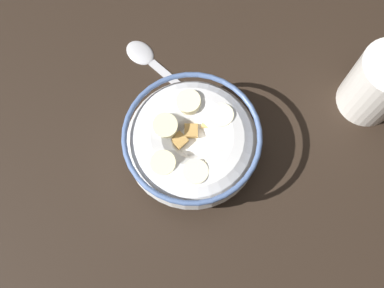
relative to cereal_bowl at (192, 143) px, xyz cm
name	(u,v)px	position (x,y,z in cm)	size (l,w,h in cm)	color
ground_plane	(192,154)	(0.00, 0.01, -4.34)	(92.42, 92.42, 2.00)	black
cereal_bowl	(192,143)	(0.00, 0.00, 0.00)	(15.33, 15.33, 6.64)	white
spoon	(151,61)	(-4.08, 12.39, -3.01)	(11.33, 12.25, 0.80)	#B7B7BC
coffee_mug	(380,84)	(22.20, 4.71, 1.29)	(9.97, 6.97, 9.27)	white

